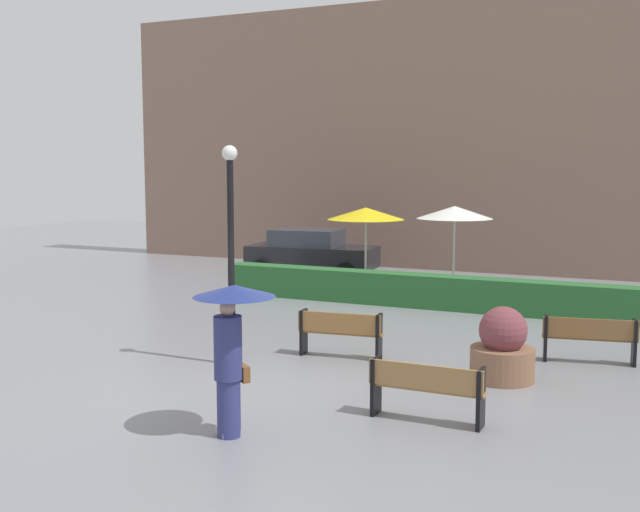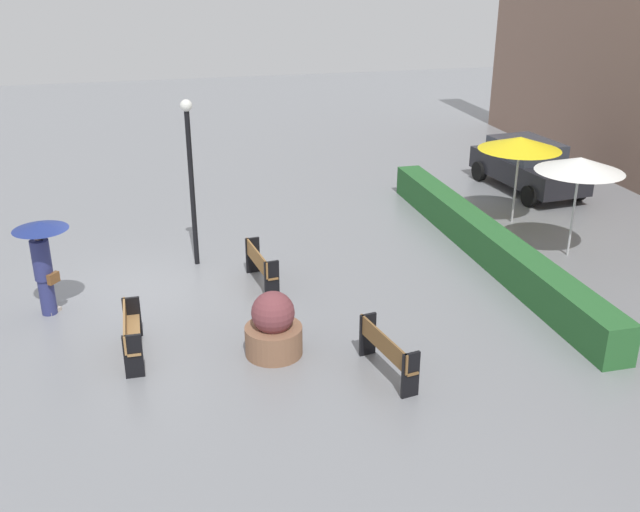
{
  "view_description": "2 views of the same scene",
  "coord_description": "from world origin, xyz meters",
  "px_view_note": "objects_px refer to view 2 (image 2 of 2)",
  "views": [
    {
      "loc": [
        5.93,
        -10.41,
        3.63
      ],
      "look_at": [
        -1.4,
        5.48,
        1.57
      ],
      "focal_mm": 42.79,
      "sensor_mm": 36.0,
      "label": 1
    },
    {
      "loc": [
        15.35,
        0.31,
        7.04
      ],
      "look_at": [
        1.49,
        3.79,
        1.08
      ],
      "focal_mm": 40.86,
      "sensor_mm": 36.0,
      "label": 2
    }
  ],
  "objects_px": {
    "bench_near_right": "(130,332)",
    "patio_umbrella_yellow": "(520,143)",
    "patio_umbrella_white": "(580,165)",
    "planter_pot": "(273,328)",
    "pedestrian_with_umbrella": "(42,252)",
    "bench_far_right": "(386,350)",
    "bench_mid_center": "(260,264)",
    "lamp_post": "(190,167)",
    "parked_car": "(527,165)"
  },
  "relations": [
    {
      "from": "bench_mid_center",
      "to": "bench_near_right",
      "type": "bearing_deg",
      "value": -48.31
    },
    {
      "from": "bench_near_right",
      "to": "parked_car",
      "type": "bearing_deg",
      "value": 121.9
    },
    {
      "from": "bench_mid_center",
      "to": "lamp_post",
      "type": "height_order",
      "value": "lamp_post"
    },
    {
      "from": "lamp_post",
      "to": "patio_umbrella_yellow",
      "type": "bearing_deg",
      "value": 95.54
    },
    {
      "from": "patio_umbrella_yellow",
      "to": "planter_pot",
      "type": "bearing_deg",
      "value": -54.73
    },
    {
      "from": "bench_far_right",
      "to": "patio_umbrella_yellow",
      "type": "relative_size",
      "value": 0.7
    },
    {
      "from": "patio_umbrella_white",
      "to": "bench_far_right",
      "type": "bearing_deg",
      "value": -55.99
    },
    {
      "from": "lamp_post",
      "to": "parked_car",
      "type": "bearing_deg",
      "value": 108.11
    },
    {
      "from": "bench_near_right",
      "to": "pedestrian_with_umbrella",
      "type": "height_order",
      "value": "pedestrian_with_umbrella"
    },
    {
      "from": "patio_umbrella_yellow",
      "to": "parked_car",
      "type": "distance_m",
      "value": 3.56
    },
    {
      "from": "patio_umbrella_yellow",
      "to": "patio_umbrella_white",
      "type": "bearing_deg",
      "value": 3.93
    },
    {
      "from": "patio_umbrella_yellow",
      "to": "lamp_post",
      "type": "bearing_deg",
      "value": -84.46
    },
    {
      "from": "bench_near_right",
      "to": "parked_car",
      "type": "xyz_separation_m",
      "value": [
        -7.71,
        12.38,
        0.3
      ]
    },
    {
      "from": "bench_near_right",
      "to": "pedestrian_with_umbrella",
      "type": "distance_m",
      "value": 2.9
    },
    {
      "from": "patio_umbrella_yellow",
      "to": "patio_umbrella_white",
      "type": "distance_m",
      "value": 2.6
    },
    {
      "from": "bench_near_right",
      "to": "planter_pot",
      "type": "height_order",
      "value": "planter_pot"
    },
    {
      "from": "pedestrian_with_umbrella",
      "to": "planter_pot",
      "type": "xyz_separation_m",
      "value": [
        2.77,
        4.25,
        -0.86
      ]
    },
    {
      "from": "bench_near_right",
      "to": "parked_car",
      "type": "relative_size",
      "value": 0.38
    },
    {
      "from": "parked_car",
      "to": "patio_umbrella_white",
      "type": "bearing_deg",
      "value": -17.75
    },
    {
      "from": "bench_far_right",
      "to": "lamp_post",
      "type": "distance_m",
      "value": 6.88
    },
    {
      "from": "bench_far_right",
      "to": "lamp_post",
      "type": "bearing_deg",
      "value": -154.61
    },
    {
      "from": "bench_mid_center",
      "to": "pedestrian_with_umbrella",
      "type": "distance_m",
      "value": 4.64
    },
    {
      "from": "planter_pot",
      "to": "bench_far_right",
      "type": "bearing_deg",
      "value": 55.74
    },
    {
      "from": "planter_pot",
      "to": "patio_umbrella_yellow",
      "type": "xyz_separation_m",
      "value": [
        -5.6,
        7.92,
        1.71
      ]
    },
    {
      "from": "parked_car",
      "to": "bench_mid_center",
      "type": "bearing_deg",
      "value": -61.59
    },
    {
      "from": "patio_umbrella_yellow",
      "to": "parked_car",
      "type": "xyz_separation_m",
      "value": [
        -2.67,
        1.86,
        -1.44
      ]
    },
    {
      "from": "planter_pot",
      "to": "patio_umbrella_yellow",
      "type": "distance_m",
      "value": 9.85
    },
    {
      "from": "bench_far_right",
      "to": "patio_umbrella_white",
      "type": "bearing_deg",
      "value": 124.01
    },
    {
      "from": "bench_far_right",
      "to": "pedestrian_with_umbrella",
      "type": "relative_size",
      "value": 0.82
    },
    {
      "from": "bench_mid_center",
      "to": "lamp_post",
      "type": "xyz_separation_m",
      "value": [
        -1.6,
        -1.31,
        1.93
      ]
    },
    {
      "from": "patio_umbrella_white",
      "to": "planter_pot",
      "type": "bearing_deg",
      "value": -69.63
    },
    {
      "from": "bench_far_right",
      "to": "pedestrian_with_umbrella",
      "type": "distance_m",
      "value": 7.32
    },
    {
      "from": "lamp_post",
      "to": "bench_near_right",
      "type": "bearing_deg",
      "value": -20.79
    },
    {
      "from": "bench_mid_center",
      "to": "planter_pot",
      "type": "distance_m",
      "value": 3.14
    },
    {
      "from": "bench_near_right",
      "to": "bench_mid_center",
      "type": "relative_size",
      "value": 1.02
    },
    {
      "from": "pedestrian_with_umbrella",
      "to": "patio_umbrella_white",
      "type": "relative_size",
      "value": 0.82
    },
    {
      "from": "bench_near_right",
      "to": "patio_umbrella_yellow",
      "type": "height_order",
      "value": "patio_umbrella_yellow"
    },
    {
      "from": "planter_pot",
      "to": "patio_umbrella_white",
      "type": "distance_m",
      "value": 8.82
    },
    {
      "from": "lamp_post",
      "to": "parked_car",
      "type": "relative_size",
      "value": 0.92
    },
    {
      "from": "pedestrian_with_umbrella",
      "to": "patio_umbrella_yellow",
      "type": "relative_size",
      "value": 0.85
    },
    {
      "from": "bench_far_right",
      "to": "patio_umbrella_white",
      "type": "xyz_separation_m",
      "value": [
        -4.24,
        6.28,
        1.83
      ]
    },
    {
      "from": "planter_pot",
      "to": "patio_umbrella_yellow",
      "type": "height_order",
      "value": "patio_umbrella_yellow"
    },
    {
      "from": "bench_mid_center",
      "to": "pedestrian_with_umbrella",
      "type": "height_order",
      "value": "pedestrian_with_umbrella"
    },
    {
      "from": "lamp_post",
      "to": "patio_umbrella_white",
      "type": "distance_m",
      "value": 9.28
    },
    {
      "from": "bench_near_right",
      "to": "planter_pot",
      "type": "relative_size",
      "value": 1.31
    },
    {
      "from": "bench_mid_center",
      "to": "planter_pot",
      "type": "height_order",
      "value": "planter_pot"
    },
    {
      "from": "bench_far_right",
      "to": "patio_umbrella_white",
      "type": "height_order",
      "value": "patio_umbrella_white"
    },
    {
      "from": "planter_pot",
      "to": "parked_car",
      "type": "xyz_separation_m",
      "value": [
        -8.26,
        9.78,
        0.27
      ]
    },
    {
      "from": "bench_far_right",
      "to": "planter_pot",
      "type": "bearing_deg",
      "value": -124.26
    },
    {
      "from": "bench_near_right",
      "to": "bench_far_right",
      "type": "distance_m",
      "value": 4.77
    }
  ]
}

